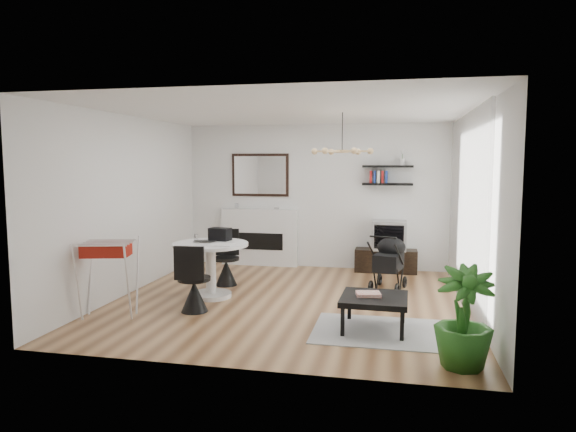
% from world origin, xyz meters
% --- Properties ---
extents(floor, '(5.00, 5.00, 0.00)m').
position_xyz_m(floor, '(0.00, 0.00, 0.00)').
color(floor, brown).
rests_on(floor, ground).
extents(ceiling, '(5.00, 5.00, 0.00)m').
position_xyz_m(ceiling, '(0.00, 0.00, 2.70)').
color(ceiling, white).
rests_on(ceiling, wall_back).
extents(wall_back, '(5.00, 0.00, 5.00)m').
position_xyz_m(wall_back, '(0.00, 2.50, 1.35)').
color(wall_back, white).
rests_on(wall_back, floor).
extents(wall_left, '(0.00, 5.00, 5.00)m').
position_xyz_m(wall_left, '(-2.50, 0.00, 1.35)').
color(wall_left, white).
rests_on(wall_left, floor).
extents(wall_right, '(0.00, 5.00, 5.00)m').
position_xyz_m(wall_right, '(2.50, 0.00, 1.35)').
color(wall_right, white).
rests_on(wall_right, floor).
extents(sheer_curtain, '(0.04, 3.60, 2.60)m').
position_xyz_m(sheer_curtain, '(2.40, 0.20, 1.35)').
color(sheer_curtain, white).
rests_on(sheer_curtain, wall_right).
extents(fireplace, '(1.50, 0.17, 2.16)m').
position_xyz_m(fireplace, '(-1.10, 2.42, 0.69)').
color(fireplace, white).
rests_on(fireplace, floor).
extents(shelf_lower, '(0.90, 0.25, 0.04)m').
position_xyz_m(shelf_lower, '(1.31, 2.37, 1.60)').
color(shelf_lower, black).
rests_on(shelf_lower, wall_back).
extents(shelf_upper, '(0.90, 0.25, 0.04)m').
position_xyz_m(shelf_upper, '(1.31, 2.37, 1.92)').
color(shelf_upper, black).
rests_on(shelf_upper, wall_back).
extents(pendant_lamp, '(0.90, 0.90, 0.10)m').
position_xyz_m(pendant_lamp, '(0.70, 0.30, 2.15)').
color(pendant_lamp, tan).
rests_on(pendant_lamp, ceiling).
extents(tv_console, '(1.11, 0.39, 0.42)m').
position_xyz_m(tv_console, '(1.31, 2.30, 0.21)').
color(tv_console, black).
rests_on(tv_console, floor).
extents(crt_tv, '(0.61, 0.53, 0.53)m').
position_xyz_m(crt_tv, '(1.36, 2.29, 0.68)').
color(crt_tv, '#ACACAE').
rests_on(crt_tv, tv_console).
extents(dining_table, '(1.11, 1.11, 0.81)m').
position_xyz_m(dining_table, '(-1.19, -0.03, 0.54)').
color(dining_table, white).
rests_on(dining_table, floor).
extents(laptop, '(0.37, 0.27, 0.03)m').
position_xyz_m(laptop, '(-1.28, -0.05, 0.83)').
color(laptop, black).
rests_on(laptop, dining_table).
extents(black_bag, '(0.35, 0.25, 0.19)m').
position_xyz_m(black_bag, '(-1.13, 0.24, 0.91)').
color(black_bag, black).
rests_on(black_bag, dining_table).
extents(newspaper, '(0.36, 0.30, 0.01)m').
position_xyz_m(newspaper, '(-0.97, -0.18, 0.82)').
color(newspaper, silver).
rests_on(newspaper, dining_table).
extents(drinking_glass, '(0.06, 0.06, 0.09)m').
position_xyz_m(drinking_glass, '(-1.49, 0.15, 0.86)').
color(drinking_glass, white).
rests_on(drinking_glass, dining_table).
extents(chair_far, '(0.45, 0.46, 0.90)m').
position_xyz_m(chair_far, '(-1.21, 0.75, 0.28)').
color(chair_far, black).
rests_on(chair_far, floor).
extents(chair_near, '(0.44, 0.45, 0.92)m').
position_xyz_m(chair_near, '(-1.14, -0.80, 0.29)').
color(chair_near, black).
rests_on(chair_near, floor).
extents(drying_rack, '(0.79, 0.76, 0.99)m').
position_xyz_m(drying_rack, '(-2.13, -1.22, 0.52)').
color(drying_rack, white).
rests_on(drying_rack, floor).
extents(stroller, '(0.61, 0.81, 0.91)m').
position_xyz_m(stroller, '(1.39, 1.01, 0.39)').
color(stroller, black).
rests_on(stroller, floor).
extents(rug, '(1.63, 1.18, 0.01)m').
position_xyz_m(rug, '(1.35, -1.11, 0.01)').
color(rug, gray).
rests_on(rug, floor).
extents(coffee_table, '(0.80, 0.80, 0.40)m').
position_xyz_m(coffee_table, '(1.24, -1.04, 0.36)').
color(coffee_table, black).
rests_on(coffee_table, rug).
extents(magazines, '(0.32, 0.27, 0.04)m').
position_xyz_m(magazines, '(1.17, -1.04, 0.43)').
color(magazines, '#B53E2D').
rests_on(magazines, coffee_table).
extents(potted_plant, '(0.56, 0.56, 1.00)m').
position_xyz_m(potted_plant, '(2.13, -2.00, 0.50)').
color(potted_plant, '#24601B').
rests_on(potted_plant, floor).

